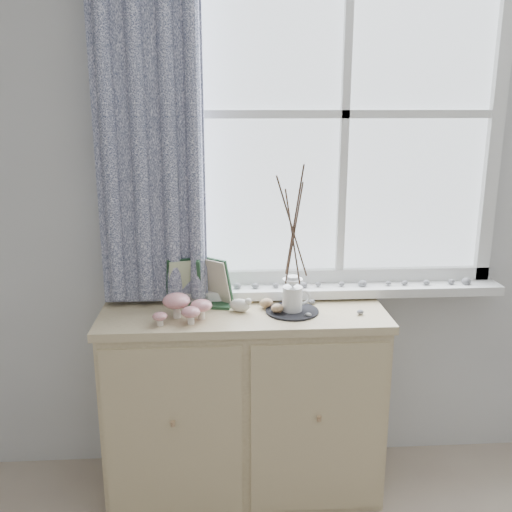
# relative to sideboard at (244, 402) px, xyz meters

# --- Properties ---
(room_shell) EXTENTS (4.04, 4.04, 2.62)m
(room_shell) POSITION_rel_sideboard_xyz_m (0.16, -1.62, 1.23)
(room_shell) COLOR silver
(room_shell) RESTS_ON ground
(sideboard) EXTENTS (1.20, 0.45, 0.85)m
(sideboard) POSITION_rel_sideboard_xyz_m (0.00, 0.00, 0.00)
(sideboard) COLOR beige
(sideboard) RESTS_ON ground
(botanical_book) EXTENTS (0.33, 0.19, 0.22)m
(botanical_book) POSITION_rel_sideboard_xyz_m (-0.18, 0.06, 0.53)
(botanical_book) COLOR #1F4127
(botanical_book) RESTS_ON sideboard
(toadstool_cluster) EXTENTS (0.23, 0.17, 0.10)m
(toadstool_cluster) POSITION_rel_sideboard_xyz_m (-0.24, -0.09, 0.48)
(toadstool_cluster) COLOR white
(toadstool_cluster) RESTS_ON sideboard
(wooden_eggs) EXTENTS (0.09, 0.11, 0.06)m
(wooden_eggs) POSITION_rel_sideboard_xyz_m (0.12, -0.01, 0.45)
(wooden_eggs) COLOR tan
(wooden_eggs) RESTS_ON sideboard
(songbird_figurine) EXTENTS (0.13, 0.09, 0.06)m
(songbird_figurine) POSITION_rel_sideboard_xyz_m (-0.02, -0.01, 0.46)
(songbird_figurine) COLOR white
(songbird_figurine) RESTS_ON sideboard
(crocheted_doily) EXTENTS (0.22, 0.22, 0.01)m
(crocheted_doily) POSITION_rel_sideboard_xyz_m (0.20, -0.03, 0.43)
(crocheted_doily) COLOR black
(crocheted_doily) RESTS_ON sideboard
(twig_pitcher) EXTENTS (0.26, 0.26, 0.63)m
(twig_pitcher) POSITION_rel_sideboard_xyz_m (0.20, -0.03, 0.79)
(twig_pitcher) COLOR white
(twig_pitcher) RESTS_ON crocheted_doily
(sideboard_pebbles) EXTENTS (0.25, 0.19, 0.02)m
(sideboard_pebbles) POSITION_rel_sideboard_xyz_m (0.35, -0.03, 0.43)
(sideboard_pebbles) COLOR gray
(sideboard_pebbles) RESTS_ON sideboard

